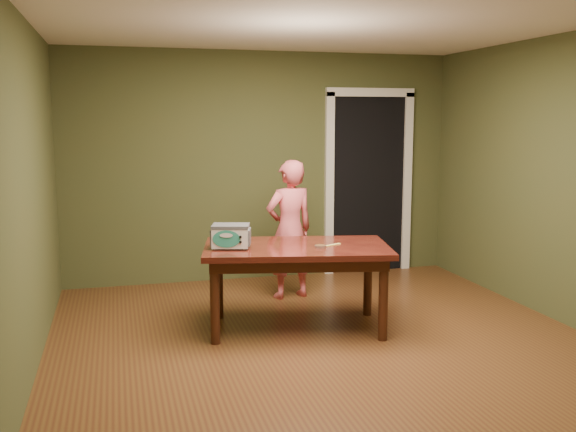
{
  "coord_description": "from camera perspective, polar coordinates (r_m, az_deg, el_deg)",
  "views": [
    {
      "loc": [
        -1.63,
        -4.68,
        1.85
      ],
      "look_at": [
        -0.1,
        1.0,
        0.95
      ],
      "focal_mm": 40.0,
      "sensor_mm": 36.0,
      "label": 1
    }
  ],
  "objects": [
    {
      "name": "child",
      "position": [
        6.6,
        0.15,
        -1.2
      ],
      "size": [
        0.58,
        0.44,
        1.43
      ],
      "primitive_type": "imported",
      "rotation": [
        0.0,
        0.0,
        3.34
      ],
      "color": "#E75F68",
      "rests_on": "floor"
    },
    {
      "name": "toy_oven",
      "position": [
        5.48,
        -5.11,
        -1.72
      ],
      "size": [
        0.37,
        0.3,
        0.21
      ],
      "rotation": [
        0.0,
        0.0,
        -0.27
      ],
      "color": "#4C4F54",
      "rests_on": "dining_table"
    },
    {
      "name": "floor",
      "position": [
        5.29,
        3.96,
        -11.79
      ],
      "size": [
        5.0,
        5.0,
        0.0
      ],
      "primitive_type": "plane",
      "color": "brown",
      "rests_on": "ground"
    },
    {
      "name": "room_shell",
      "position": [
        4.96,
        4.17,
        7.02
      ],
      "size": [
        4.52,
        5.02,
        2.61
      ],
      "color": "#3D4525",
      "rests_on": "ground"
    },
    {
      "name": "doorway",
      "position": [
        8.06,
        6.35,
        2.99
      ],
      "size": [
        1.1,
        0.66,
        2.25
      ],
      "color": "black",
      "rests_on": "ground"
    },
    {
      "name": "spatula",
      "position": [
        5.62,
        3.98,
        -2.57
      ],
      "size": [
        0.17,
        0.1,
        0.01
      ],
      "primitive_type": "cube",
      "rotation": [
        0.0,
        0.0,
        0.43
      ],
      "color": "#F4E46A",
      "rests_on": "dining_table"
    },
    {
      "name": "dining_table",
      "position": [
        5.62,
        0.78,
        -3.64
      ],
      "size": [
        1.75,
        1.2,
        0.75
      ],
      "rotation": [
        0.0,
        0.0,
        -0.2
      ],
      "color": "black",
      "rests_on": "floor"
    },
    {
      "name": "baking_pan",
      "position": [
        5.51,
        2.91,
        -2.7
      ],
      "size": [
        0.1,
        0.1,
        0.02
      ],
      "color": "silver",
      "rests_on": "dining_table"
    }
  ]
}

